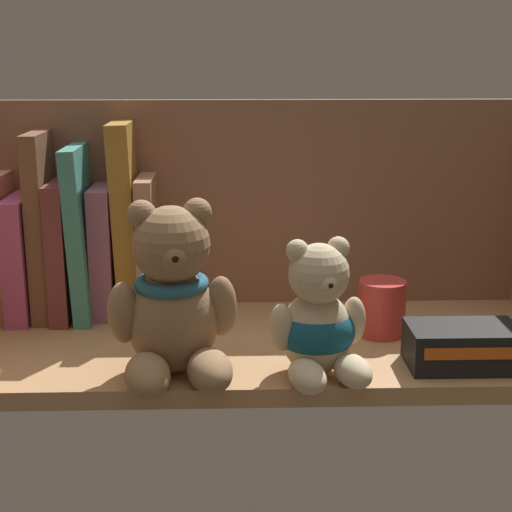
{
  "coord_description": "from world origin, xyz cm",
  "views": [
    {
      "loc": [
        -2.87,
        -85.12,
        34.78
      ],
      "look_at": [
        -0.22,
        0.0,
        12.09
      ],
      "focal_mm": 54.69,
      "sensor_mm": 36.0,
      "label": 1
    }
  ],
  "objects_px": {
    "book_6": "(128,219)",
    "book_7": "(149,244)",
    "book_4": "(85,230)",
    "teddy_bear_smaller": "(318,322)",
    "small_product_box": "(463,346)",
    "book_1": "(27,253)",
    "teddy_bear_larger": "(173,302)",
    "pillar_candle": "(382,308)",
    "book_3": "(67,246)",
    "book_0": "(3,244)",
    "book_5": "(106,249)",
    "book_2": "(46,223)"
  },
  "relations": [
    {
      "from": "book_3",
      "to": "book_7",
      "type": "distance_m",
      "value": 0.1
    },
    {
      "from": "book_2",
      "to": "teddy_bear_larger",
      "type": "bearing_deg",
      "value": -50.31
    },
    {
      "from": "book_6",
      "to": "book_2",
      "type": "bearing_deg",
      "value": 180.0
    },
    {
      "from": "book_5",
      "to": "teddy_bear_smaller",
      "type": "distance_m",
      "value": 0.33
    },
    {
      "from": "book_0",
      "to": "book_7",
      "type": "height_order",
      "value": "book_0"
    },
    {
      "from": "book_1",
      "to": "book_5",
      "type": "relative_size",
      "value": 0.94
    },
    {
      "from": "book_7",
      "to": "small_product_box",
      "type": "relative_size",
      "value": 1.51
    },
    {
      "from": "book_1",
      "to": "book_4",
      "type": "distance_m",
      "value": 0.08
    },
    {
      "from": "book_6",
      "to": "teddy_bear_smaller",
      "type": "height_order",
      "value": "book_6"
    },
    {
      "from": "book_0",
      "to": "teddy_bear_smaller",
      "type": "relative_size",
      "value": 1.24
    },
    {
      "from": "book_6",
      "to": "small_product_box",
      "type": "xyz_separation_m",
      "value": [
        0.38,
        -0.2,
        -0.1
      ]
    },
    {
      "from": "book_6",
      "to": "teddy_bear_larger",
      "type": "height_order",
      "value": "book_6"
    },
    {
      "from": "book_4",
      "to": "teddy_bear_smaller",
      "type": "distance_m",
      "value": 0.35
    },
    {
      "from": "teddy_bear_larger",
      "to": "small_product_box",
      "type": "xyz_separation_m",
      "value": [
        0.3,
        0.01,
        -0.06
      ]
    },
    {
      "from": "book_6",
      "to": "book_1",
      "type": "bearing_deg",
      "value": -180.0
    },
    {
      "from": "teddy_bear_smaller",
      "to": "small_product_box",
      "type": "xyz_separation_m",
      "value": [
        0.16,
        0.02,
        -0.03
      ]
    },
    {
      "from": "book_5",
      "to": "teddy_bear_larger",
      "type": "bearing_deg",
      "value": -64.48
    },
    {
      "from": "book_2",
      "to": "book_3",
      "type": "xyz_separation_m",
      "value": [
        0.02,
        0.0,
        -0.03
      ]
    },
    {
      "from": "book_4",
      "to": "teddy_bear_larger",
      "type": "distance_m",
      "value": 0.25
    },
    {
      "from": "book_3",
      "to": "book_4",
      "type": "relative_size",
      "value": 0.8
    },
    {
      "from": "book_4",
      "to": "book_6",
      "type": "height_order",
      "value": "book_6"
    },
    {
      "from": "book_1",
      "to": "book_5",
      "type": "height_order",
      "value": "book_5"
    },
    {
      "from": "book_1",
      "to": "book_5",
      "type": "xyz_separation_m",
      "value": [
        0.1,
        0.0,
        0.0
      ]
    },
    {
      "from": "pillar_candle",
      "to": "small_product_box",
      "type": "xyz_separation_m",
      "value": [
        0.07,
        -0.1,
        -0.01
      ]
    },
    {
      "from": "book_3",
      "to": "book_1",
      "type": "bearing_deg",
      "value": -180.0
    },
    {
      "from": "book_1",
      "to": "small_product_box",
      "type": "xyz_separation_m",
      "value": [
        0.5,
        -0.2,
        -0.05
      ]
    },
    {
      "from": "book_5",
      "to": "teddy_bear_smaller",
      "type": "relative_size",
      "value": 1.13
    },
    {
      "from": "book_4",
      "to": "small_product_box",
      "type": "xyz_separation_m",
      "value": [
        0.43,
        -0.2,
        -0.08
      ]
    },
    {
      "from": "book_1",
      "to": "book_7",
      "type": "xyz_separation_m",
      "value": [
        0.16,
        0.0,
        0.01
      ]
    },
    {
      "from": "small_product_box",
      "to": "book_1",
      "type": "bearing_deg",
      "value": 158.65
    },
    {
      "from": "book_3",
      "to": "pillar_candle",
      "type": "relative_size",
      "value": 2.61
    },
    {
      "from": "book_2",
      "to": "book_5",
      "type": "relative_size",
      "value": 1.41
    },
    {
      "from": "teddy_bear_larger",
      "to": "teddy_bear_smaller",
      "type": "distance_m",
      "value": 0.15
    },
    {
      "from": "book_0",
      "to": "teddy_bear_larger",
      "type": "height_order",
      "value": "teddy_bear_larger"
    },
    {
      "from": "book_6",
      "to": "book_4",
      "type": "bearing_deg",
      "value": -180.0
    },
    {
      "from": "book_4",
      "to": "book_7",
      "type": "distance_m",
      "value": 0.08
    },
    {
      "from": "book_4",
      "to": "book_7",
      "type": "xyz_separation_m",
      "value": [
        0.08,
        0.0,
        -0.02
      ]
    },
    {
      "from": "book_0",
      "to": "book_3",
      "type": "distance_m",
      "value": 0.08
    },
    {
      "from": "small_product_box",
      "to": "book_5",
      "type": "bearing_deg",
      "value": 154.0
    },
    {
      "from": "book_6",
      "to": "small_product_box",
      "type": "relative_size",
      "value": 2.07
    },
    {
      "from": "book_3",
      "to": "book_7",
      "type": "relative_size",
      "value": 0.98
    },
    {
      "from": "pillar_candle",
      "to": "small_product_box",
      "type": "distance_m",
      "value": 0.12
    },
    {
      "from": "pillar_candle",
      "to": "small_product_box",
      "type": "relative_size",
      "value": 0.57
    },
    {
      "from": "book_6",
      "to": "book_7",
      "type": "xyz_separation_m",
      "value": [
        0.03,
        0.0,
        -0.03
      ]
    },
    {
      "from": "book_7",
      "to": "book_3",
      "type": "bearing_deg",
      "value": 180.0
    },
    {
      "from": "teddy_bear_larger",
      "to": "book_1",
      "type": "bearing_deg",
      "value": 133.72
    },
    {
      "from": "book_5",
      "to": "small_product_box",
      "type": "relative_size",
      "value": 1.4
    },
    {
      "from": "book_7",
      "to": "pillar_candle",
      "type": "xyz_separation_m",
      "value": [
        0.28,
        -0.1,
        -0.06
      ]
    },
    {
      "from": "book_1",
      "to": "book_2",
      "type": "height_order",
      "value": "book_2"
    },
    {
      "from": "book_4",
      "to": "small_product_box",
      "type": "distance_m",
      "value": 0.48
    }
  ]
}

